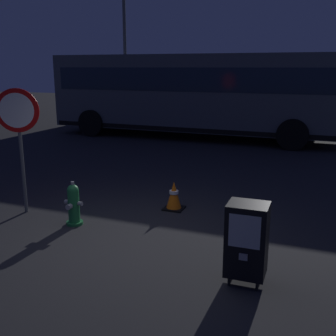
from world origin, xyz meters
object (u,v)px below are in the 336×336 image
(bus_far, at_px, (201,86))
(traffic_cone, at_px, (174,196))
(bus_near, at_px, (194,91))
(stop_sign, at_px, (19,125))
(street_light_near_right, at_px, (124,10))
(fire_hydrant, at_px, (74,204))
(newspaper_box_primary, at_px, (247,239))

(bus_far, bearing_deg, traffic_cone, -71.81)
(bus_near, xyz_separation_m, bus_far, (-0.89, 3.92, 0.00))
(stop_sign, distance_m, bus_far, 12.87)
(traffic_cone, distance_m, bus_far, 12.21)
(street_light_near_right, bearing_deg, bus_far, 30.52)
(bus_far, bearing_deg, stop_sign, -83.79)
(fire_hydrant, xyz_separation_m, bus_far, (-1.59, 13.07, 1.36))
(street_light_near_right, bearing_deg, stop_sign, -73.02)
(street_light_near_right, bearing_deg, traffic_cone, -59.62)
(traffic_cone, bearing_deg, stop_sign, -156.14)
(stop_sign, height_order, bus_far, bus_far)
(newspaper_box_primary, relative_size, traffic_cone, 1.92)
(fire_hydrant, relative_size, bus_near, 0.07)
(fire_hydrant, relative_size, newspaper_box_primary, 0.73)
(stop_sign, distance_m, bus_near, 8.96)
(newspaper_box_primary, distance_m, street_light_near_right, 15.05)
(fire_hydrant, distance_m, traffic_cone, 1.85)
(newspaper_box_primary, xyz_separation_m, street_light_near_right, (-7.59, 12.24, 4.36))
(newspaper_box_primary, xyz_separation_m, stop_sign, (-4.20, 1.12, 1.03))
(fire_hydrant, height_order, stop_sign, stop_sign)
(stop_sign, xyz_separation_m, bus_near, (0.47, 8.95, 0.11))
(stop_sign, relative_size, street_light_near_right, 0.26)
(stop_sign, height_order, bus_near, bus_near)
(fire_hydrant, relative_size, street_light_near_right, 0.09)
(bus_near, bearing_deg, traffic_cone, -74.42)
(traffic_cone, bearing_deg, newspaper_box_primary, -52.21)
(bus_near, bearing_deg, newspaper_box_primary, -68.45)
(bus_near, bearing_deg, street_light_near_right, 151.90)
(bus_far, distance_m, street_light_near_right, 4.72)
(traffic_cone, distance_m, bus_near, 8.23)
(bus_near, bearing_deg, fire_hydrant, -84.42)
(newspaper_box_primary, distance_m, bus_near, 10.80)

